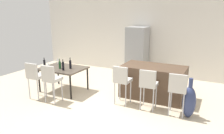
# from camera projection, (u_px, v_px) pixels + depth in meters

# --- Properties ---
(ground_plane) EXTENTS (10.00, 10.00, 0.00)m
(ground_plane) POSITION_uv_depth(u_px,v_px,m) (116.00, 104.00, 5.82)
(ground_plane) COLOR beige
(back_wall) EXTENTS (10.00, 0.12, 2.90)m
(back_wall) POSITION_uv_depth(u_px,v_px,m) (154.00, 37.00, 8.19)
(back_wall) COLOR silver
(back_wall) RESTS_ON ground_plane
(kitchen_island) EXTENTS (1.75, 0.94, 0.92)m
(kitchen_island) POSITION_uv_depth(u_px,v_px,m) (153.00, 82.00, 6.17)
(kitchen_island) COLOR #4C3828
(kitchen_island) RESTS_ON ground_plane
(bar_chair_left) EXTENTS (0.41, 0.41, 1.05)m
(bar_chair_left) POSITION_uv_depth(u_px,v_px,m) (122.00, 79.00, 5.63)
(bar_chair_left) COLOR beige
(bar_chair_left) RESTS_ON ground_plane
(bar_chair_middle) EXTENTS (0.43, 0.43, 1.05)m
(bar_chair_middle) POSITION_uv_depth(u_px,v_px,m) (148.00, 83.00, 5.32)
(bar_chair_middle) COLOR beige
(bar_chair_middle) RESTS_ON ground_plane
(bar_chair_right) EXTENTS (0.43, 0.43, 1.05)m
(bar_chair_right) POSITION_uv_depth(u_px,v_px,m) (178.00, 88.00, 5.01)
(bar_chair_right) COLOR beige
(bar_chair_right) RESTS_ON ground_plane
(dining_table) EXTENTS (1.30, 0.98, 0.74)m
(dining_table) POSITION_uv_depth(u_px,v_px,m) (63.00, 70.00, 6.60)
(dining_table) COLOR #4C4238
(dining_table) RESTS_ON ground_plane
(dining_chair_near) EXTENTS (0.41, 0.41, 1.05)m
(dining_chair_near) POSITION_uv_depth(u_px,v_px,m) (35.00, 75.00, 5.99)
(dining_chair_near) COLOR beige
(dining_chair_near) RESTS_ON ground_plane
(dining_chair_far) EXTENTS (0.41, 0.41, 1.05)m
(dining_chair_far) POSITION_uv_depth(u_px,v_px,m) (51.00, 78.00, 5.73)
(dining_chair_far) COLOR beige
(dining_chair_far) RESTS_ON ground_plane
(wine_bottle_far) EXTENTS (0.07, 0.07, 0.32)m
(wine_bottle_far) POSITION_uv_depth(u_px,v_px,m) (63.00, 66.00, 6.28)
(wine_bottle_far) COLOR black
(wine_bottle_far) RESTS_ON dining_table
(wine_bottle_left) EXTENTS (0.06, 0.06, 0.32)m
(wine_bottle_left) POSITION_uv_depth(u_px,v_px,m) (44.00, 64.00, 6.51)
(wine_bottle_left) COLOR black
(wine_bottle_left) RESTS_ON dining_table
(wine_bottle_near) EXTENTS (0.07, 0.07, 0.30)m
(wine_bottle_near) POSITION_uv_depth(u_px,v_px,m) (60.00, 65.00, 6.46)
(wine_bottle_near) COLOR #194723
(wine_bottle_near) RESTS_ON dining_table
(wine_bottle_corner) EXTENTS (0.07, 0.07, 0.33)m
(wine_bottle_corner) POSITION_uv_depth(u_px,v_px,m) (70.00, 64.00, 6.46)
(wine_bottle_corner) COLOR black
(wine_bottle_corner) RESTS_ON dining_table
(wine_glass_middle) EXTENTS (0.07, 0.07, 0.17)m
(wine_glass_middle) POSITION_uv_depth(u_px,v_px,m) (58.00, 59.00, 7.13)
(wine_glass_middle) COLOR silver
(wine_glass_middle) RESTS_ON dining_table
(wine_glass_right) EXTENTS (0.07, 0.07, 0.17)m
(wine_glass_right) POSITION_uv_depth(u_px,v_px,m) (48.00, 64.00, 6.46)
(wine_glass_right) COLOR silver
(wine_glass_right) RESTS_ON dining_table
(refrigerator) EXTENTS (0.72, 0.68, 1.84)m
(refrigerator) POSITION_uv_depth(u_px,v_px,m) (137.00, 52.00, 8.16)
(refrigerator) COLOR #939699
(refrigerator) RESTS_ON ground_plane
(floor_vase) EXTENTS (0.31, 0.31, 0.95)m
(floor_vase) POSITION_uv_depth(u_px,v_px,m) (189.00, 102.00, 5.01)
(floor_vase) COLOR navy
(floor_vase) RESTS_ON ground_plane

